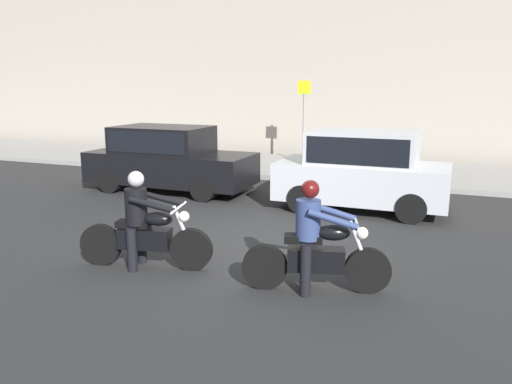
# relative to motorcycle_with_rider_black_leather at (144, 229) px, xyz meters

# --- Properties ---
(ground_plane) EXTENTS (80.00, 80.00, 0.00)m
(ground_plane) POSITION_rel_motorcycle_with_rider_black_leather_xyz_m (1.23, 1.73, -0.63)
(ground_plane) COLOR #252525
(sidewalk_slab) EXTENTS (40.00, 4.40, 0.14)m
(sidewalk_slab) POSITION_rel_motorcycle_with_rider_black_leather_xyz_m (1.23, 9.73, -0.56)
(sidewalk_slab) COLOR gray
(sidewalk_slab) RESTS_ON ground_plane
(motorcycle_with_rider_black_leather) EXTENTS (2.13, 0.78, 1.54)m
(motorcycle_with_rider_black_leather) POSITION_rel_motorcycle_with_rider_black_leather_xyz_m (0.00, 0.00, 0.00)
(motorcycle_with_rider_black_leather) COLOR black
(motorcycle_with_rider_black_leather) RESTS_ON ground_plane
(motorcycle_with_rider_denim_blue) EXTENTS (2.02, 0.82, 1.58)m
(motorcycle_with_rider_denim_blue) POSITION_rel_motorcycle_with_rider_black_leather_xyz_m (2.73, 0.09, 0.02)
(motorcycle_with_rider_denim_blue) COLOR black
(motorcycle_with_rider_denim_blue) RESTS_ON ground_plane
(parked_sedan_black) EXTENTS (4.44, 1.82, 1.72)m
(parked_sedan_black) POSITION_rel_motorcycle_with_rider_black_leather_xyz_m (-2.69, 5.16, 0.25)
(parked_sedan_black) COLOR black
(parked_sedan_black) RESTS_ON ground_plane
(parked_hatchback_silver) EXTENTS (3.79, 1.76, 1.80)m
(parked_hatchback_silver) POSITION_rel_motorcycle_with_rider_black_leather_xyz_m (2.49, 4.95, 0.30)
(parked_hatchback_silver) COLOR #B2B5BA
(parked_hatchback_silver) RESTS_ON ground_plane
(street_sign_post) EXTENTS (0.44, 0.08, 2.80)m
(street_sign_post) POSITION_rel_motorcycle_with_rider_black_leather_xyz_m (-0.44, 10.24, 1.19)
(street_sign_post) COLOR gray
(street_sign_post) RESTS_ON sidewalk_slab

